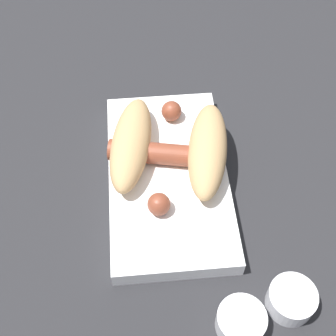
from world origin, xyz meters
The scene contains 7 objects.
ground_plane centered at (0.00, 0.00, 0.00)m, with size 3.00×3.00×0.00m, color #232326.
food_tray centered at (0.00, 0.00, 0.01)m, with size 0.27×0.15×0.03m.
bread_roll centered at (0.02, 0.00, 0.05)m, with size 0.18×0.17×0.04m.
sausage centered at (0.02, 0.00, 0.04)m, with size 0.17×0.15×0.03m.
pickled_veggies centered at (0.06, 0.04, 0.03)m, with size 0.04×0.06×0.00m.
condiment_cup_near centered at (-0.19, -0.06, 0.01)m, with size 0.05×0.05×0.03m.
condiment_cup_far centered at (-0.17, -0.12, 0.01)m, with size 0.05×0.05×0.03m.
Camera 1 is at (-0.34, 0.03, 0.52)m, focal length 50.00 mm.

